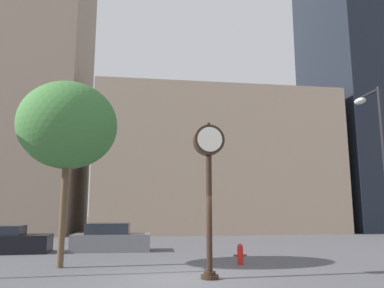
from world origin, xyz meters
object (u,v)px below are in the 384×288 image
(car_grey, at_px, (111,239))
(bare_tree, at_px, (68,126))
(street_clock, at_px, (209,165))
(street_lamp_right, at_px, (377,147))
(fire_hydrant_near, at_px, (240,254))

(car_grey, height_order, bare_tree, bare_tree)
(street_clock, distance_m, street_lamp_right, 6.61)
(bare_tree, bearing_deg, street_lamp_right, -10.11)
(street_lamp_right, bearing_deg, street_clock, -172.61)
(car_grey, xyz_separation_m, bare_tree, (-1.41, -5.34, 4.67))
(fire_hydrant_near, xyz_separation_m, bare_tree, (-6.67, 0.18, 4.87))
(street_lamp_right, xyz_separation_m, bare_tree, (-11.47, 2.05, 0.92))
(street_lamp_right, bearing_deg, fire_hydrant_near, 158.79)
(fire_hydrant_near, height_order, bare_tree, bare_tree)
(street_clock, xyz_separation_m, fire_hydrant_near, (1.70, 2.71, -3.10))
(fire_hydrant_near, xyz_separation_m, street_lamp_right, (4.80, -1.86, 3.95))
(street_lamp_right, height_order, bare_tree, bare_tree)
(street_clock, distance_m, car_grey, 9.42)
(fire_hydrant_near, bearing_deg, street_lamp_right, -21.21)
(street_clock, bearing_deg, fire_hydrant_near, 57.80)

